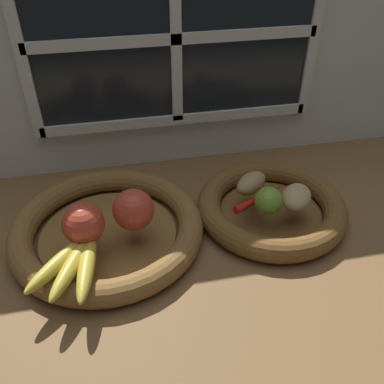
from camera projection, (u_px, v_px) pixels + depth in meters
ground_plane at (202, 237)px, 87.15cm from camera, size 140.00×90.00×3.00cm
back_wall at (174, 50)px, 92.92cm from camera, size 140.00×4.60×55.00cm
fruit_bowl_left at (108, 229)px, 83.49cm from camera, size 38.40×38.40×4.90cm
fruit_bowl_right at (271, 207)px, 89.05cm from camera, size 31.60×31.60×4.90cm
apple_red_front at (83, 224)px, 74.89cm from camera, size 7.72×7.72×7.72cm
apple_red_right at (133, 210)px, 77.98cm from camera, size 7.91×7.91×7.91cm
banana_bunch_front at (74, 262)px, 70.77cm from camera, size 13.03×17.61×2.72cm
potato_small at (296, 197)px, 84.04cm from camera, size 9.34×9.87×4.27cm
potato_oblong at (251, 183)px, 88.00cm from camera, size 9.40×8.72×4.13cm
lime_near at (268, 201)px, 82.07cm from camera, size 5.55×5.55×5.55cm
chili_pepper at (262, 197)px, 86.29cm from camera, size 13.81×8.19×1.67cm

